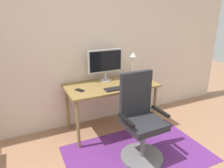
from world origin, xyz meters
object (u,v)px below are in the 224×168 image
object	(u,v)px
monitor	(105,62)
coffee_cup	(137,76)
office_chair	(141,126)
desk	(111,89)
cell_phone	(80,90)
keyboard	(119,88)
computer_mouse	(137,84)
desk_lamp	(133,62)

from	to	relation	value
monitor	coffee_cup	bearing A→B (deg)	-19.20
office_chair	desk	bearing A→B (deg)	91.11
desk	cell_phone	size ratio (longest dim) A/B	9.57
monitor	keyboard	bearing A→B (deg)	-85.67
monitor	cell_phone	xyz separation A→B (m)	(-0.50, -0.25, -0.29)
keyboard	cell_phone	world-z (taller)	keyboard
coffee_cup	cell_phone	xyz separation A→B (m)	(-0.97, -0.08, -0.05)
monitor	keyboard	world-z (taller)	monitor
coffee_cup	cell_phone	world-z (taller)	coffee_cup
computer_mouse	desk_lamp	distance (m)	0.34
monitor	keyboard	size ratio (longest dim) A/B	1.28
monitor	office_chair	size ratio (longest dim) A/B	0.50
keyboard	computer_mouse	xyz separation A→B (m)	(0.30, 0.04, 0.01)
desk_lamp	office_chair	xyz separation A→B (m)	(-0.31, -0.75, -0.61)
monitor	computer_mouse	distance (m)	0.58
computer_mouse	office_chair	size ratio (longest dim) A/B	0.09
computer_mouse	office_chair	distance (m)	0.74
coffee_cup	desk_lamp	distance (m)	0.30
keyboard	office_chair	bearing A→B (deg)	-89.26
keyboard	cell_phone	size ratio (longest dim) A/B	3.07
cell_phone	computer_mouse	bearing A→B (deg)	-35.03
desk	desk_lamp	bearing A→B (deg)	-5.16
computer_mouse	desk_lamp	bearing A→B (deg)	83.97
desk_lamp	office_chair	distance (m)	1.01
computer_mouse	cell_phone	distance (m)	0.84
coffee_cup	office_chair	xyz separation A→B (m)	(-0.43, -0.82, -0.34)
desk	computer_mouse	bearing A→B (deg)	-28.15
computer_mouse	office_chair	world-z (taller)	office_chair
cell_phone	office_chair	xyz separation A→B (m)	(0.54, -0.73, -0.30)
computer_mouse	coffee_cup	size ratio (longest dim) A/B	0.99
coffee_cup	office_chair	size ratio (longest dim) A/B	0.10
keyboard	desk	bearing A→B (deg)	98.07
monitor	coffee_cup	distance (m)	0.56
computer_mouse	cell_phone	bearing A→B (deg)	171.08
keyboard	cell_phone	bearing A→B (deg)	162.36
office_chair	cell_phone	bearing A→B (deg)	124.50
computer_mouse	cell_phone	world-z (taller)	computer_mouse
desk	keyboard	bearing A→B (deg)	-81.93
monitor	desk_lamp	distance (m)	0.42
cell_phone	desk_lamp	world-z (taller)	desk_lamp
desk	coffee_cup	distance (m)	0.49
desk	cell_phone	xyz separation A→B (m)	(-0.50, -0.05, 0.08)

